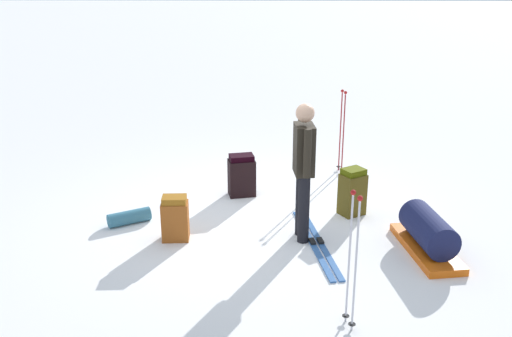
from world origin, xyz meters
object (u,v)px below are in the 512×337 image
skier_standing (304,165)px  ski_poles_planted_far (342,127)px  backpack_large_dark (352,192)px  sleeping_mat_rolled (129,217)px  ski_pair_near (316,243)px  backpack_bright (242,176)px  ski_poles_planted_near (353,255)px  gear_sled (428,234)px  backpack_small_spare (175,219)px

skier_standing → ski_poles_planted_far: size_ratio=1.27×
backpack_large_dark → sleeping_mat_rolled: bearing=-83.1°
sleeping_mat_rolled → ski_poles_planted_far: bearing=124.2°
ski_pair_near → backpack_bright: bearing=-147.7°
backpack_large_dark → ski_poles_planted_far: ski_poles_planted_far is taller
ski_poles_planted_near → gear_sled: size_ratio=1.05×
backpack_small_spare → ski_poles_planted_near: 2.63m
ski_poles_planted_near → ski_poles_planted_far: size_ratio=1.02×
skier_standing → backpack_large_dark: (-0.72, 0.71, -0.64)m
ski_poles_planted_far → sleeping_mat_rolled: bearing=-55.8°
ski_pair_near → backpack_bright: backpack_bright is taller
gear_sled → sleeping_mat_rolled: bearing=-100.9°
skier_standing → backpack_bright: size_ratio=2.76×
backpack_bright → ski_poles_planted_far: (-1.03, 1.55, 0.44)m
ski_poles_planted_far → gear_sled: ski_poles_planted_far is taller
backpack_small_spare → sleeping_mat_rolled: bearing=-122.9°
backpack_large_dark → ski_poles_planted_far: bearing=178.4°
backpack_bright → gear_sled: size_ratio=0.48×
backpack_small_spare → ski_pair_near: bearing=86.9°
sleeping_mat_rolled → ski_pair_near: bearing=77.6°
skier_standing → backpack_small_spare: skier_standing is taller
ski_pair_near → sleeping_mat_rolled: size_ratio=3.36×
backpack_large_dark → ski_poles_planted_near: (2.56, -0.37, 0.43)m
ski_poles_planted_far → ski_poles_planted_near: bearing=-5.6°
skier_standing → sleeping_mat_rolled: size_ratio=3.09×
backpack_small_spare → ski_poles_planted_near: size_ratio=0.42×
ski_pair_near → backpack_bright: (-1.53, -0.96, 0.29)m
skier_standing → sleeping_mat_rolled: bearing=-99.4°
ski_poles_planted_far → sleeping_mat_rolled: 3.66m
skier_standing → ski_poles_planted_near: skier_standing is taller
sleeping_mat_rolled → ski_poles_planted_near: bearing=49.3°
ski_poles_planted_near → ski_poles_planted_far: 4.25m
ski_poles_planted_near → gear_sled: 1.94m
ski_pair_near → sleeping_mat_rolled: bearing=-102.4°
ski_poles_planted_near → backpack_bright: bearing=-160.5°
skier_standing → backpack_small_spare: (0.06, -1.55, -0.68)m
backpack_small_spare → sleeping_mat_rolled: 0.82m
ski_pair_near → ski_poles_planted_near: (1.68, 0.17, 0.74)m
backpack_small_spare → sleeping_mat_rolled: size_ratio=1.03×
backpack_large_dark → backpack_small_spare: (0.79, -2.26, -0.04)m
ski_pair_near → gear_sled: size_ratio=1.43×
ski_pair_near → backpack_large_dark: bearing=148.4°
ski_pair_near → ski_poles_planted_near: bearing=5.8°
backpack_bright → sleeping_mat_rolled: 1.75m
skier_standing → backpack_large_dark: size_ratio=2.62×
ski_poles_planted_near → backpack_small_spare: bearing=-133.1°
backpack_small_spare → ski_poles_planted_far: size_ratio=0.42×
backpack_large_dark → ski_poles_planted_near: bearing=-8.3°
backpack_bright → ski_poles_planted_far: bearing=123.5°
backpack_small_spare → gear_sled: backpack_small_spare is taller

